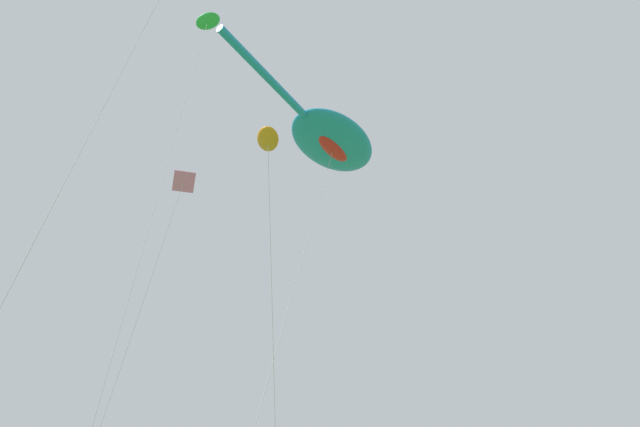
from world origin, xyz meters
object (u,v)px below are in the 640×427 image
small_kite_box_yellow (207,24)px  small_kite_delta_white (178,200)px  small_kite_diamond_red (268,142)px  big_show_kite (331,140)px

small_kite_box_yellow → small_kite_delta_white: bearing=133.6°
small_kite_box_yellow → small_kite_diamond_red: size_ratio=1.76×
big_show_kite → small_kite_box_yellow: small_kite_box_yellow is taller
small_kite_box_yellow → small_kite_diamond_red: (-0.27, -4.16, -8.37)m
small_kite_box_yellow → small_kite_delta_white: size_ratio=1.55×
small_kite_diamond_red → big_show_kite: bearing=153.8°
big_show_kite → small_kite_diamond_red: bearing=-160.7°
big_show_kite → small_kite_box_yellow: (-8.04, 0.49, 1.15)m
big_show_kite → small_kite_delta_white: bearing=161.7°
big_show_kite → small_kite_box_yellow: size_ratio=0.95×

